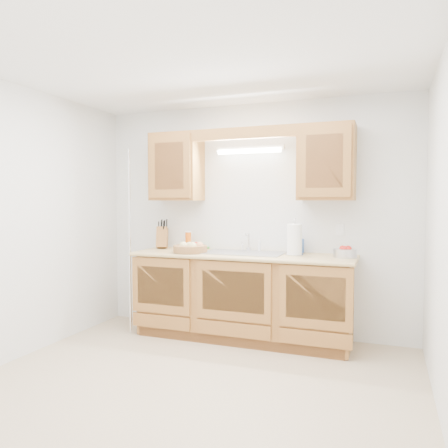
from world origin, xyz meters
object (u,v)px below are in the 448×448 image
at_px(fruit_basket, 190,248).
at_px(knife_block, 162,237).
at_px(paper_towel, 295,240).
at_px(apple_bowl, 345,252).

relative_size(fruit_basket, knife_block, 1.08).
height_order(knife_block, paper_towel, paper_towel).
bearing_deg(knife_block, apple_bowl, -24.56).
xyz_separation_m(paper_towel, apple_bowl, (0.49, 0.01, -0.11)).
distance_m(paper_towel, apple_bowl, 0.50).
bearing_deg(apple_bowl, fruit_basket, -174.53).
distance_m(knife_block, paper_towel, 1.58).
bearing_deg(fruit_basket, apple_bowl, 5.47).
height_order(paper_towel, apple_bowl, paper_towel).
xyz_separation_m(fruit_basket, knife_block, (-0.49, 0.28, 0.07)).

